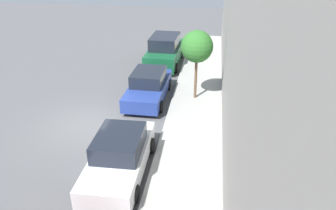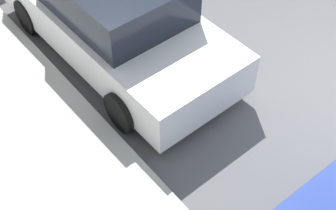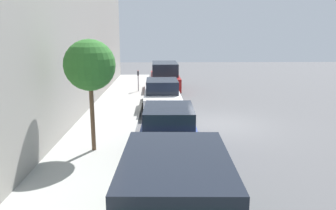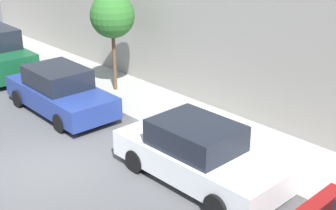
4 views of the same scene
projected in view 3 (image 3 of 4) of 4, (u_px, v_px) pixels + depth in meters
ground_plane at (219, 125)px, 14.05m from camera, size 60.00×60.00×0.00m
sidewalk at (107, 124)px, 13.93m from camera, size 2.59×32.00×0.15m
parked_minivan_nearest at (165, 77)px, 22.32m from camera, size 2.02×4.94×1.90m
parked_sedan_second at (162, 95)px, 16.87m from camera, size 1.92×4.53×1.54m
parked_sedan_third at (169, 130)px, 10.81m from camera, size 1.92×4.53×1.54m
parking_meter_near at (138, 78)px, 21.10m from camera, size 0.11×0.15×1.36m
street_tree at (90, 66)px, 10.08m from camera, size 1.59×1.59×3.55m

